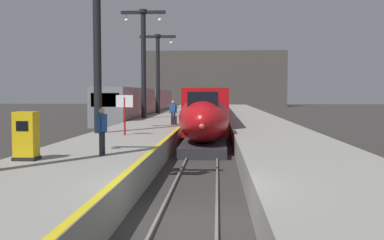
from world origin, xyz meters
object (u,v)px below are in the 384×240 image
station_column_distant (158,66)px  rolling_suitcase (174,120)px  highspeed_train_main (212,103)px  station_column_mid (97,30)px  station_column_far (143,53)px  ticket_machine_yellow (26,138)px  departure_info_board (125,107)px  passenger_near_edge (173,111)px  passenger_mid_platform (102,128)px  regional_train_adjacent (143,103)px

station_column_distant → rolling_suitcase: (3.58, -18.11, -4.99)m
highspeed_train_main → station_column_mid: bearing=-99.9°
station_column_far → ticket_machine_yellow: bearing=-89.2°
station_column_mid → departure_info_board: station_column_mid is taller
station_column_mid → departure_info_board: size_ratio=4.50×
highspeed_train_main → station_column_distant: station_column_distant is taller
highspeed_train_main → passenger_near_edge: highspeed_train_main is taller
station_column_distant → passenger_near_edge: station_column_distant is taller
passenger_near_edge → passenger_mid_platform: 16.02m
station_column_mid → station_column_distant: bearing=90.0°
rolling_suitcase → highspeed_train_main: bearing=85.1°
station_column_mid → passenger_near_edge: bearing=63.9°
departure_info_board → rolling_suitcase: bearing=77.2°
highspeed_train_main → departure_info_board: size_ratio=35.56×
station_column_mid → passenger_mid_platform: bearing=-73.9°
ticket_machine_yellow → station_column_mid: bearing=92.0°
station_column_distant → station_column_mid: bearing=-90.0°
passenger_mid_platform → station_column_distant: bearing=94.3°
station_column_far → rolling_suitcase: size_ratio=9.86×
rolling_suitcase → departure_info_board: (-1.82, -8.03, 1.20)m
regional_train_adjacent → station_column_far: (2.20, -12.92, 4.71)m
highspeed_train_main → regional_train_adjacent: 9.81m
highspeed_train_main → rolling_suitcase: 27.11m
ticket_machine_yellow → station_column_far: bearing=90.8°
station_column_mid → ticket_machine_yellow: bearing=-88.0°
highspeed_train_main → regional_train_adjacent: size_ratio=2.06×
regional_train_adjacent → departure_info_board: (3.95, -29.51, 0.43)m
passenger_near_edge → station_column_far: bearing=112.9°
station_column_distant → departure_info_board: 26.47m
rolling_suitcase → ticket_machine_yellow: (-3.23, -16.97, 0.44)m
station_column_far → rolling_suitcase: (3.58, -8.55, -5.48)m
station_column_distant → passenger_mid_platform: (2.56, -33.79, -4.30)m
station_column_mid → passenger_mid_platform: size_ratio=5.65×
departure_info_board → regional_train_adjacent: bearing=97.6°
station_column_mid → passenger_mid_platform: (2.56, -8.87, -4.72)m
station_column_far → highspeed_train_main: bearing=72.3°
passenger_near_edge → departure_info_board: (-1.73, -8.34, 0.52)m
regional_train_adjacent → passenger_near_edge: bearing=-75.0°
passenger_mid_platform → passenger_near_edge: bearing=86.7°
passenger_mid_platform → rolling_suitcase: (1.02, 15.69, -0.69)m
station_column_mid → passenger_near_edge: (3.49, 7.12, -4.72)m
station_column_distant → ticket_machine_yellow: station_column_distant is taller
station_column_distant → passenger_mid_platform: bearing=-85.7°
ticket_machine_yellow → departure_info_board: (1.40, 8.94, 0.77)m
highspeed_train_main → rolling_suitcase: highspeed_train_main is taller
station_column_far → station_column_distant: size_ratio=1.11×
passenger_near_edge → passenger_mid_platform: same height
regional_train_adjacent → passenger_mid_platform: size_ratio=21.66×
station_column_mid → rolling_suitcase: bearing=62.3°
station_column_far → passenger_mid_platform: 24.84m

